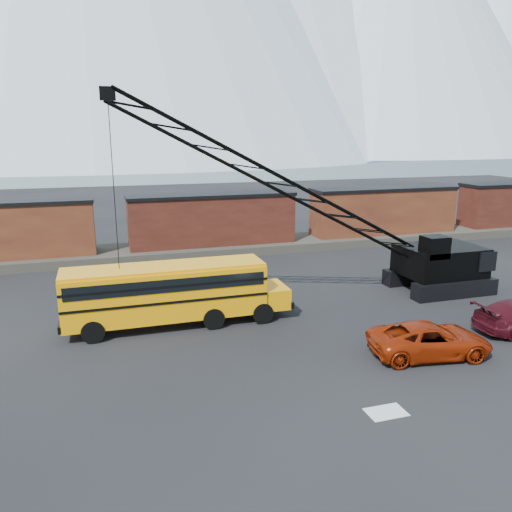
{
  "coord_description": "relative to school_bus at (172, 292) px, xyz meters",
  "views": [
    {
      "loc": [
        -8.62,
        -17.73,
        9.61
      ],
      "look_at": [
        -0.63,
        7.9,
        3.0
      ],
      "focal_mm": 35.0,
      "sensor_mm": 36.0,
      "label": 1
    }
  ],
  "objects": [
    {
      "name": "gravel_berm",
      "position": [
        5.48,
        15.41,
        -1.44
      ],
      "size": [
        120.0,
        5.0,
        0.7
      ],
      "primitive_type": "cube",
      "color": "#4A453C",
      "rests_on": "ground"
    },
    {
      "name": "ground",
      "position": [
        5.48,
        -6.59,
        -1.79
      ],
      "size": [
        160.0,
        160.0,
        0.0
      ],
      "primitive_type": "plane",
      "color": "black",
      "rests_on": "ground"
    },
    {
      "name": "school_bus",
      "position": [
        0.0,
        0.0,
        0.0
      ],
      "size": [
        11.65,
        2.65,
        3.19
      ],
      "color": "orange",
      "rests_on": "ground"
    },
    {
      "name": "crawler_crane",
      "position": [
        7.28,
        0.81,
        4.6
      ],
      "size": [
        22.63,
        4.2,
        11.86
      ],
      "color": "black",
      "rests_on": "ground"
    },
    {
      "name": "red_pickup",
      "position": [
        10.31,
        -7.04,
        -1.05
      ],
      "size": [
        5.67,
        3.26,
        1.49
      ],
      "primitive_type": "imported",
      "rotation": [
        0.0,
        0.0,
        1.42
      ],
      "color": "maroon",
      "rests_on": "ground"
    },
    {
      "name": "boxcar_mid",
      "position": [
        5.48,
        15.41,
        0.97
      ],
      "size": [
        13.7,
        3.1,
        4.17
      ],
      "color": "#501F16",
      "rests_on": "gravel_berm"
    },
    {
      "name": "boxcar_east_near",
      "position": [
        21.48,
        15.41,
        0.97
      ],
      "size": [
        13.7,
        3.1,
        4.17
      ],
      "color": "#461A14",
      "rests_on": "gravel_berm"
    },
    {
      "name": "snow_patch",
      "position": [
        5.98,
        -10.59,
        -1.78
      ],
      "size": [
        1.4,
        0.9,
        0.02
      ],
      "primitive_type": "cube",
      "color": "silver",
      "rests_on": "ground"
    }
  ]
}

